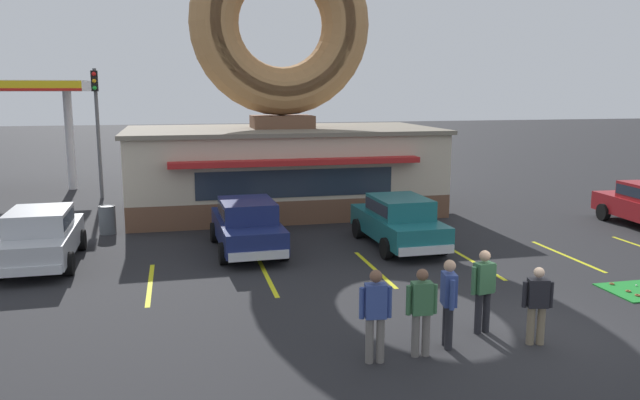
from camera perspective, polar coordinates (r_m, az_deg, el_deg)
The scene contains 21 objects.
ground_plane at distance 13.79m, azimuth 18.53°, elevation -11.28°, with size 160.00×160.00×0.00m, color #232326.
donut_shop_building at distance 25.18m, azimuth -3.49°, elevation 7.45°, with size 12.30×6.75×10.96m.
mini_donut_near_right at distance 17.10m, azimuth 26.35°, elevation -7.47°, with size 0.13×0.13×0.04m, color brown.
mini_donut_mid_left at distance 16.87m, azimuth 27.03°, elevation -7.76°, with size 0.13×0.13×0.04m, color brown.
mini_donut_mid_right at distance 17.54m, azimuth 25.12°, elevation -6.94°, with size 0.13×0.13×0.04m, color brown.
golf_ball at distance 17.67m, azimuth 26.95°, elevation -6.97°, with size 0.04×0.04×0.04m, color white.
car_teal at distance 19.71m, azimuth 7.19°, elevation -1.77°, with size 2.05×4.59×1.60m.
car_navy at distance 19.13m, azimuth -6.68°, elevation -2.12°, with size 2.08×4.61×1.60m.
car_silver at distance 19.24m, azimuth -24.14°, elevation -2.88°, with size 2.04×4.59×1.60m.
pedestrian_blue_sweater_man at distance 12.87m, azimuth 19.25°, elevation -8.83°, with size 0.58×0.32×1.55m.
pedestrian_hooded_kid at distance 12.24m, azimuth 11.67°, elevation -8.86°, with size 0.30×0.59×1.74m.
pedestrian_leather_jacket_man at distance 13.12m, azimuth 14.72°, elevation -7.71°, with size 0.59×0.31×1.73m.
pedestrian_clipboard_woman at distance 11.78m, azimuth 9.26°, elevation -9.73°, with size 0.59×0.27×1.68m.
pedestrian_beanie_man at distance 11.39m, azimuth 5.09°, elevation -10.11°, with size 0.59×0.28×1.75m.
trash_bin at distance 22.57m, azimuth -18.87°, elevation -1.69°, with size 0.57×0.57×0.97m.
traffic_light_pole at distance 29.67m, azimuth -19.72°, elevation 7.22°, with size 0.28×0.47×5.80m.
parking_stripe_far_left at distance 16.62m, azimuth -15.27°, elevation -7.41°, with size 0.12×3.60×0.01m, color yellow.
parking_stripe_left at distance 16.75m, azimuth -4.89°, elevation -6.94°, with size 0.12×3.60×0.01m, color yellow.
parking_stripe_mid_left at distance 17.40m, azimuth 4.99°, elevation -6.28°, with size 0.12×3.60×0.01m, color yellow.
parking_stripe_centre at distance 18.53m, azimuth 13.89°, elevation -5.53°, with size 0.12×3.60×0.01m, color yellow.
parking_stripe_mid_right at distance 20.04m, azimuth 21.60°, elevation -4.77°, with size 0.12×3.60×0.01m, color yellow.
Camera 1 is at (-6.93, -10.86, 4.91)m, focal length 35.00 mm.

